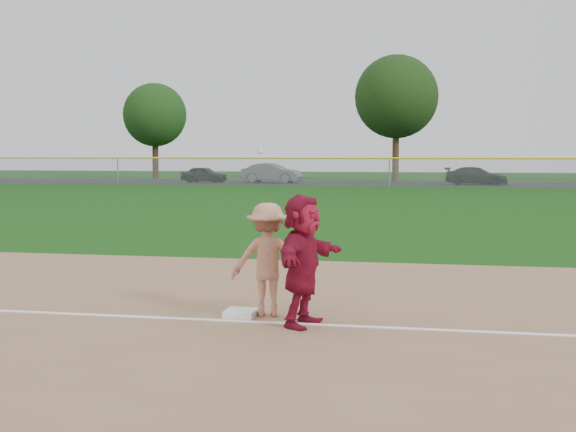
% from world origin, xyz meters
% --- Properties ---
extents(ground, '(160.00, 160.00, 0.00)m').
position_xyz_m(ground, '(0.00, 0.00, 0.00)').
color(ground, '#11410C').
rests_on(ground, ground).
extents(foul_line, '(60.00, 0.10, 0.01)m').
position_xyz_m(foul_line, '(0.00, -0.80, 0.03)').
color(foul_line, white).
rests_on(foul_line, infield_dirt).
extents(parking_asphalt, '(120.00, 10.00, 0.01)m').
position_xyz_m(parking_asphalt, '(0.00, 46.00, 0.01)').
color(parking_asphalt, black).
rests_on(parking_asphalt, ground).
extents(first_base, '(0.44, 0.44, 0.10)m').
position_xyz_m(first_base, '(-0.32, -0.50, 0.07)').
color(first_base, white).
rests_on(first_base, infield_dirt).
extents(base_runner, '(0.95, 1.74, 1.79)m').
position_xyz_m(base_runner, '(0.64, -0.85, 0.91)').
color(base_runner, maroon).
rests_on(base_runner, infield_dirt).
extents(car_left, '(3.90, 2.03, 1.27)m').
position_xyz_m(car_left, '(-15.00, 45.44, 0.64)').
color(car_left, black).
rests_on(car_left, parking_asphalt).
extents(car_mid, '(4.86, 2.21, 1.55)m').
position_xyz_m(car_mid, '(-9.49, 45.63, 0.78)').
color(car_mid, slate).
rests_on(car_mid, parking_asphalt).
extents(car_right, '(4.75, 2.44, 1.32)m').
position_xyz_m(car_right, '(6.19, 44.75, 0.67)').
color(car_right, black).
rests_on(car_right, parking_asphalt).
extents(first_base_play, '(1.15, 0.81, 2.39)m').
position_xyz_m(first_base_play, '(0.05, -0.35, 0.83)').
color(first_base_play, '#A8A8AB').
rests_on(first_base_play, infield_dirt).
extents(outfield_fence, '(110.00, 0.12, 110.00)m').
position_xyz_m(outfield_fence, '(0.00, 40.00, 1.96)').
color(outfield_fence, '#999EA0').
rests_on(outfield_fence, ground).
extents(tree_1, '(5.80, 5.80, 8.75)m').
position_xyz_m(tree_1, '(-22.00, 53.00, 5.83)').
color(tree_1, '#342013').
rests_on(tree_1, ground).
extents(tree_2, '(7.00, 7.00, 10.58)m').
position_xyz_m(tree_2, '(0.00, 51.50, 7.06)').
color(tree_2, '#3C2B16').
rests_on(tree_2, ground).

